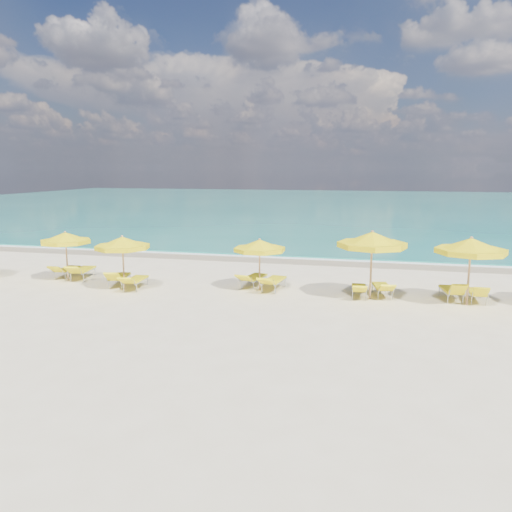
# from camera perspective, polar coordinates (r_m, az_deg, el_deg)

# --- Properties ---
(ground_plane) EXTENTS (120.00, 120.00, 0.00)m
(ground_plane) POSITION_cam_1_polar(r_m,az_deg,el_deg) (19.41, -1.04, -4.24)
(ground_plane) COLOR beige
(ocean) EXTENTS (120.00, 80.00, 0.30)m
(ocean) POSITION_cam_1_polar(r_m,az_deg,el_deg) (66.55, 9.49, 5.78)
(ocean) COLOR #147467
(ocean) RESTS_ON ground
(wet_sand_band) EXTENTS (120.00, 2.60, 0.01)m
(wet_sand_band) POSITION_cam_1_polar(r_m,az_deg,el_deg) (26.48, 3.00, -0.39)
(wet_sand_band) COLOR tan
(wet_sand_band) RESTS_ON ground
(foam_line) EXTENTS (120.00, 1.20, 0.03)m
(foam_line) POSITION_cam_1_polar(r_m,az_deg,el_deg) (27.25, 3.31, -0.10)
(foam_line) COLOR white
(foam_line) RESTS_ON ground
(whitecap_near) EXTENTS (14.00, 0.36, 0.05)m
(whitecap_near) POSITION_cam_1_polar(r_m,az_deg,el_deg) (37.12, -3.39, 2.61)
(whitecap_near) COLOR white
(whitecap_near) RESTS_ON ground
(whitecap_far) EXTENTS (18.00, 0.30, 0.05)m
(whitecap_far) POSITION_cam_1_polar(r_m,az_deg,el_deg) (42.60, 17.88, 3.10)
(whitecap_far) COLOR white
(whitecap_far) RESTS_ON ground
(umbrella_2) EXTENTS (2.61, 2.61, 2.15)m
(umbrella_2) POSITION_cam_1_polar(r_m,az_deg,el_deg) (22.74, -20.95, 1.90)
(umbrella_2) COLOR tan
(umbrella_2) RESTS_ON ground
(umbrella_3) EXTENTS (2.44, 2.44, 2.18)m
(umbrella_3) POSITION_cam_1_polar(r_m,az_deg,el_deg) (20.33, -15.03, 1.40)
(umbrella_3) COLOR tan
(umbrella_3) RESTS_ON ground
(umbrella_4) EXTENTS (2.66, 2.66, 2.08)m
(umbrella_4) POSITION_cam_1_polar(r_m,az_deg,el_deg) (19.51, 0.42, 1.15)
(umbrella_4) COLOR tan
(umbrella_4) RESTS_ON ground
(umbrella_5) EXTENTS (2.77, 2.77, 2.56)m
(umbrella_5) POSITION_cam_1_polar(r_m,az_deg,el_deg) (18.64, 13.13, 1.75)
(umbrella_5) COLOR tan
(umbrella_5) RESTS_ON ground
(umbrella_6) EXTENTS (2.43, 2.43, 2.46)m
(umbrella_6) POSITION_cam_1_polar(r_m,az_deg,el_deg) (18.84, 23.36, 0.99)
(umbrella_6) COLOR tan
(umbrella_6) RESTS_ON ground
(lounger_2_left) EXTENTS (0.62, 1.75, 0.69)m
(lounger_2_left) POSITION_cam_1_polar(r_m,az_deg,el_deg) (23.73, -20.83, -1.76)
(lounger_2_left) COLOR #A5A8AD
(lounger_2_left) RESTS_ON ground
(lounger_2_right) EXTENTS (0.91, 1.99, 0.78)m
(lounger_2_right) POSITION_cam_1_polar(r_m,az_deg,el_deg) (23.11, -19.20, -1.90)
(lounger_2_right) COLOR #A5A8AD
(lounger_2_right) RESTS_ON ground
(lounger_3_left) EXTENTS (0.95, 1.89, 0.80)m
(lounger_3_left) POSITION_cam_1_polar(r_m,az_deg,el_deg) (21.28, -15.36, -2.72)
(lounger_3_left) COLOR #A5A8AD
(lounger_3_left) RESTS_ON ground
(lounger_3_right) EXTENTS (0.72, 1.85, 0.71)m
(lounger_3_right) POSITION_cam_1_polar(r_m,az_deg,el_deg) (20.62, -13.62, -3.06)
(lounger_3_right) COLOR #A5A8AD
(lounger_3_right) RESTS_ON ground
(lounger_4_left) EXTENTS (0.97, 1.96, 0.71)m
(lounger_4_left) POSITION_cam_1_polar(r_m,az_deg,el_deg) (20.41, -0.30, -2.89)
(lounger_4_left) COLOR #A5A8AD
(lounger_4_left) RESTS_ON ground
(lounger_4_right) EXTENTS (0.87, 1.99, 0.74)m
(lounger_4_right) POSITION_cam_1_polar(r_m,az_deg,el_deg) (19.84, 2.00, -3.25)
(lounger_4_right) COLOR #A5A8AD
(lounger_4_right) RESTS_ON ground
(lounger_5_left) EXTENTS (0.63, 1.66, 0.66)m
(lounger_5_left) POSITION_cam_1_polar(r_m,az_deg,el_deg) (19.20, 11.68, -4.02)
(lounger_5_left) COLOR #A5A8AD
(lounger_5_left) RESTS_ON ground
(lounger_5_right) EXTENTS (0.89, 1.82, 0.70)m
(lounger_5_right) POSITION_cam_1_polar(r_m,az_deg,el_deg) (19.51, 14.23, -3.85)
(lounger_5_right) COLOR #A5A8AD
(lounger_5_right) RESTS_ON ground
(lounger_6_left) EXTENTS (0.81, 1.77, 0.84)m
(lounger_6_left) POSITION_cam_1_polar(r_m,az_deg,el_deg) (19.70, 21.40, -4.08)
(lounger_6_left) COLOR #A5A8AD
(lounger_6_left) RESTS_ON ground
(lounger_6_right) EXTENTS (0.58, 1.62, 0.76)m
(lounger_6_right) POSITION_cam_1_polar(r_m,az_deg,el_deg) (19.83, 23.90, -4.21)
(lounger_6_right) COLOR #A5A8AD
(lounger_6_right) RESTS_ON ground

